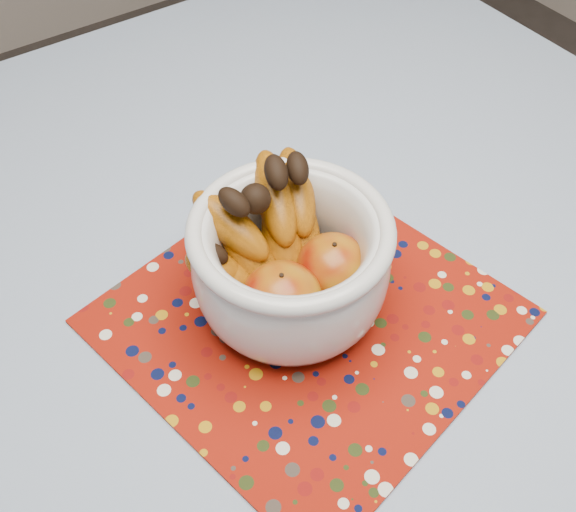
{
  "coord_description": "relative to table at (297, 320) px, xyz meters",
  "views": [
    {
      "loc": [
        -0.3,
        -0.42,
        1.39
      ],
      "look_at": [
        -0.03,
        -0.02,
        0.84
      ],
      "focal_mm": 42.0,
      "sensor_mm": 36.0,
      "label": 1
    }
  ],
  "objects": [
    {
      "name": "table",
      "position": [
        0.0,
        0.0,
        0.0
      ],
      "size": [
        1.2,
        1.2,
        0.75
      ],
      "color": "brown",
      "rests_on": "ground"
    },
    {
      "name": "tablecloth",
      "position": [
        0.0,
        0.0,
        0.08
      ],
      "size": [
        1.32,
        1.32,
        0.01
      ],
      "primitive_type": "cube",
      "color": "slate",
      "rests_on": "table"
    },
    {
      "name": "placemat",
      "position": [
        -0.03,
        -0.05,
        0.09
      ],
      "size": [
        0.46,
        0.46,
        0.0
      ],
      "primitive_type": "cube",
      "rotation": [
        0.0,
        0.0,
        0.21
      ],
      "color": "maroon",
      "rests_on": "tablecloth"
    },
    {
      "name": "fruit_bowl",
      "position": [
        -0.03,
        -0.01,
        0.17
      ],
      "size": [
        0.25,
        0.24,
        0.18
      ],
      "color": "silver",
      "rests_on": "placemat"
    }
  ]
}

